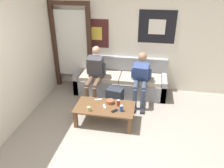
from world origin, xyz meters
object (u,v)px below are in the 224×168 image
Objects in this scene: person_seated_teen at (141,77)px; ceramic_bowl at (110,101)px; drink_can_red at (118,103)px; game_controller_near_left at (104,106)px; pillar_candle at (89,109)px; backpack at (115,98)px; cell_phone at (115,111)px; coffee_table at (105,109)px; drink_can_blue at (121,108)px; person_seated_adult at (95,73)px; game_controller_near_right at (98,100)px; couch at (121,82)px.

ceramic_bowl is at bearing -123.82° from person_seated_teen.
person_seated_teen is 0.96m from drink_can_red.
pillar_candle is at bearing -146.22° from game_controller_near_left.
backpack is 3.09× the size of cell_phone.
drink_can_blue reaches higher than coffee_table.
drink_can_blue is 1.00× the size of drink_can_red.
person_seated_adult is 0.80m from game_controller_near_right.
drink_can_red reaches higher than backpack.
person_seated_teen reaches higher than couch.
coffee_table is 0.34m from pillar_candle.
cell_phone is at bearing -29.53° from coffee_table.
game_controller_near_left is (0.26, 0.18, -0.03)m from pillar_candle.
person_seated_adult reaches higher than person_seated_teen.
drink_can_red is (0.26, 0.08, 0.12)m from coffee_table.
cell_phone is (-0.04, -0.21, -0.06)m from drink_can_red.
couch is 1.34m from coffee_table.
backpack is 3.63× the size of drink_can_red.
pillar_candle is 0.59m from drink_can_red.
person_seated_adult reaches higher than pillar_candle.
drink_can_blue is at bearing -52.95° from person_seated_adult.
game_controller_near_left is (-0.26, -0.10, -0.05)m from drink_can_red.
cell_phone reaches higher than coffee_table.
person_seated_adult is (-0.55, -0.41, 0.37)m from couch.
coffee_table is at bearing -49.39° from game_controller_near_right.
cell_phone is at bearing -110.76° from person_seated_teen.
person_seated_teen reaches higher than backpack.
drink_can_blue is at bearing 11.17° from cell_phone.
drink_can_blue is (0.26, -0.24, 0.02)m from ceramic_bowl.
person_seated_adult reaches higher than game_controller_near_right.
person_seated_adult reaches higher than ceramic_bowl.
coffee_table is at bearing 150.47° from cell_phone.
game_controller_near_right is at bearing 140.04° from cell_phone.
pillar_candle is 0.64× the size of cell_phone.
couch is 23.80× the size of pillar_candle.
drink_can_blue is 0.20m from drink_can_red.
ceramic_bowl is 0.18m from game_controller_near_left.
game_controller_near_left and game_controller_near_right have the same top height.
drink_can_blue is at bearing -64.74° from drink_can_red.
person_seated_adult is 0.75m from backpack.
coffee_table is 7.88× the size of game_controller_near_right.
backpack is (0.52, -0.32, -0.44)m from person_seated_adult.
pillar_candle is 0.49m from cell_phone.
pillar_candle reaches higher than ceramic_bowl.
person_seated_adult is at bearing -143.51° from couch.
drink_can_red is at bearing 27.85° from pillar_candle.
game_controller_near_right is at bearing -70.65° from person_seated_adult.
person_seated_teen is at bearing 66.99° from drink_can_red.
ceramic_bowl is (-0.54, -0.81, -0.20)m from person_seated_teen.
pillar_candle is 0.32m from game_controller_near_left.
drink_can_red is 0.85× the size of game_controller_near_right.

